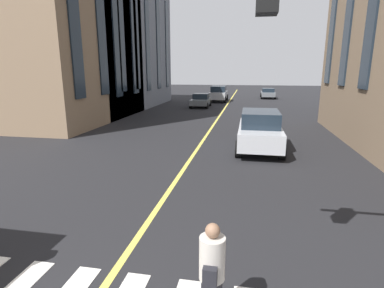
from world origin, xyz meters
TOP-DOWN VIEW (x-y plane):
  - lane_centre_line at (20.00, 0.00)m, footprint 80.00×0.16m
  - car_silver_parked_b at (36.23, 1.34)m, footprint 4.70×2.14m
  - car_grey_mid at (30.04, 2.58)m, footprint 3.90×1.89m
  - car_silver_far at (13.07, -2.96)m, footprint 4.70×2.14m
  - car_grey_parked_a at (41.85, -4.90)m, footprint 4.40×1.95m
  - pedestrian_near at (2.27, -1.96)m, footprint 0.50×0.38m
  - building_left_near at (27.81, 13.13)m, footprint 17.83×11.39m
  - building_left_far at (19.90, 13.75)m, footprint 12.86×12.62m

SIDE VIEW (x-z plane):
  - lane_centre_line at x=20.00m, z-range 0.00..0.01m
  - car_grey_mid at x=30.04m, z-range 0.00..1.40m
  - car_grey_parked_a at x=41.85m, z-range 0.02..1.39m
  - pedestrian_near at x=2.27m, z-range 0.00..1.65m
  - car_silver_parked_b at x=36.23m, z-range 0.03..1.91m
  - car_silver_far at x=13.07m, z-range 0.03..1.91m
  - building_left_near at x=27.81m, z-range 0.00..12.70m
  - building_left_far at x=19.90m, z-range 0.00..15.11m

